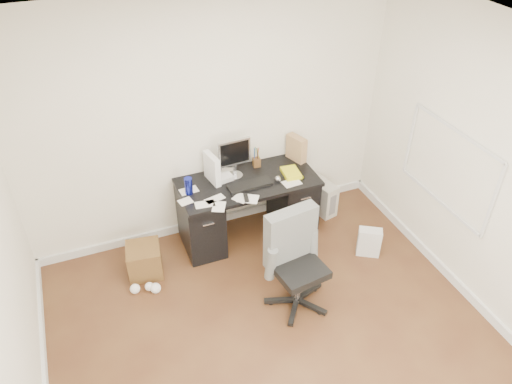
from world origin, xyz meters
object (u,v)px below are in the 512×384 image
at_px(desk, 248,206).
at_px(pc_tower, 321,196).
at_px(wicker_basket, 144,260).
at_px(lcd_monitor, 234,158).
at_px(office_chair, 299,264).
at_px(keyboard, 250,185).

height_order(desk, pc_tower, desk).
relative_size(desk, wicker_basket, 4.39).
bearing_deg(lcd_monitor, desk, -56.68).
distance_m(office_chair, wicker_basket, 1.66).
xyz_separation_m(desk, lcd_monitor, (-0.10, 0.13, 0.58)).
bearing_deg(lcd_monitor, wicker_basket, -167.81).
relative_size(keyboard, pc_tower, 1.15).
bearing_deg(desk, wicker_basket, -171.73).
height_order(keyboard, office_chair, office_chair).
bearing_deg(desk, keyboard, -98.16).
xyz_separation_m(lcd_monitor, office_chair, (0.17, -1.28, -0.46)).
relative_size(keyboard, wicker_basket, 1.39).
xyz_separation_m(lcd_monitor, pc_tower, (1.09, -0.04, -0.77)).
distance_m(keyboard, office_chair, 1.08).
distance_m(pc_tower, wicker_basket, 2.23).
bearing_deg(keyboard, lcd_monitor, 107.44).
height_order(desk, keyboard, keyboard).
distance_m(desk, office_chair, 1.16).
xyz_separation_m(desk, keyboard, (-0.01, -0.10, 0.36)).
height_order(lcd_monitor, pc_tower, lcd_monitor).
distance_m(lcd_monitor, pc_tower, 1.33).
relative_size(keyboard, office_chair, 0.46).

